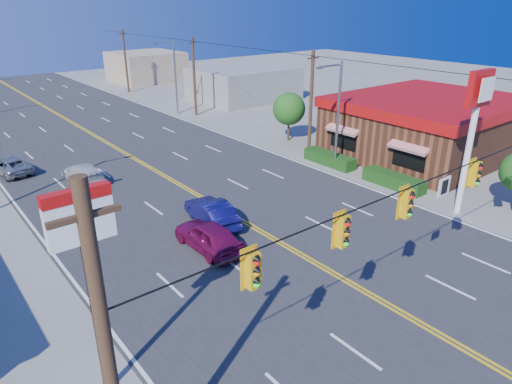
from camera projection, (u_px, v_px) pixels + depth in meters
ground at (407, 317)px, 18.61m from camera, size 160.00×160.00×0.00m
road at (169, 179)px, 33.00m from camera, size 20.00×120.00×0.06m
signal_span at (422, 209)px, 16.65m from camera, size 24.32×0.34×9.00m
kfc at (427, 126)px, 37.78m from camera, size 16.30×12.40×4.70m
kfc_pylon at (475, 115)px, 25.48m from camera, size 2.20×0.36×8.50m
pizza_hut_sign at (86, 254)px, 13.15m from camera, size 1.90×0.30×6.85m
streetlight_se at (336, 111)px, 33.16m from camera, size 2.55×0.25×8.00m
streetlight_ne at (174, 73)px, 50.44m from camera, size 2.55×0.25×8.00m
utility_pole_near at (311, 104)px, 36.97m from camera, size 0.28×0.28×8.40m
utility_pole_mid at (194, 77)px, 49.93m from camera, size 0.28×0.28×8.40m
utility_pole_far at (126, 62)px, 62.90m from camera, size 0.28×0.28×8.40m
tree_kfc_rear at (289, 109)px, 41.09m from camera, size 2.94×2.94×4.41m
bld_east_mid at (244, 83)px, 59.31m from camera, size 12.00×10.00×4.00m
bld_east_far at (146, 66)px, 73.35m from camera, size 10.00×10.00×4.40m
car_magenta at (208, 237)px, 23.35m from camera, size 1.91×4.49×1.51m
car_blue at (212, 213)px, 25.98m from camera, size 2.16×4.68×1.48m
car_white at (83, 173)px, 32.26m from camera, size 2.09×4.56×1.29m
car_silver at (10, 166)px, 33.76m from camera, size 2.68×4.65×1.22m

